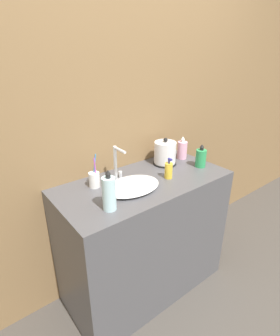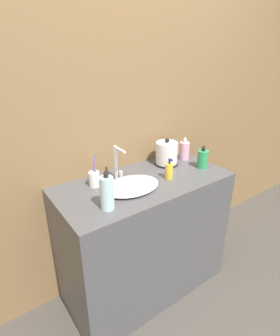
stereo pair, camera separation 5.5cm
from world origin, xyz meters
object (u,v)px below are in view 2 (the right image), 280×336
at_px(toothbrush_cup, 94,179).
at_px(lotion_bottle, 169,171).
at_px(hand_cream_bottle, 184,150).
at_px(mouthwash_bottle, 107,193).
at_px(faucet, 117,161).
at_px(electric_kettle, 167,154).
at_px(shampoo_bottle, 203,159).

bearing_deg(toothbrush_cup, lotion_bottle, -23.13).
xyz_separation_m(toothbrush_cup, hand_cream_bottle, (0.77, 0.00, 0.02)).
height_order(toothbrush_cup, mouthwash_bottle, mouthwash_bottle).
distance_m(faucet, hand_cream_bottle, 0.60).
relative_size(electric_kettle, shampoo_bottle, 1.18).
height_order(faucet, toothbrush_cup, faucet).
relative_size(lotion_bottle, hand_cream_bottle, 0.79).
height_order(electric_kettle, hand_cream_bottle, electric_kettle).
height_order(mouthwash_bottle, hand_cream_bottle, mouthwash_bottle).
bearing_deg(mouthwash_bottle, electric_kettle, 22.82).
distance_m(faucet, electric_kettle, 0.41).
bearing_deg(hand_cream_bottle, mouthwash_bottle, -161.75).
distance_m(faucet, toothbrush_cup, 0.19).
bearing_deg(electric_kettle, faucet, 179.16).
height_order(toothbrush_cup, lotion_bottle, toothbrush_cup).
distance_m(faucet, lotion_bottle, 0.34).
distance_m(faucet, shampoo_bottle, 0.62).
height_order(lotion_bottle, shampoo_bottle, shampoo_bottle).
bearing_deg(toothbrush_cup, hand_cream_bottle, 0.07).
distance_m(lotion_bottle, shampoo_bottle, 0.31).
bearing_deg(faucet, mouthwash_bottle, -129.85).
relative_size(shampoo_bottle, mouthwash_bottle, 0.75).
relative_size(toothbrush_cup, lotion_bottle, 1.52).
bearing_deg(mouthwash_bottle, lotion_bottle, 9.30).
bearing_deg(shampoo_bottle, hand_cream_bottle, 86.65).
bearing_deg(faucet, hand_cream_bottle, -0.44).
height_order(lotion_bottle, hand_cream_bottle, hand_cream_bottle).
bearing_deg(lotion_bottle, electric_kettle, 53.16).
xyz_separation_m(toothbrush_cup, mouthwash_bottle, (-0.06, -0.27, 0.05)).
bearing_deg(mouthwash_bottle, faucet, 50.15).
relative_size(faucet, shampoo_bottle, 1.31).
bearing_deg(faucet, lotion_bottle, -35.65).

